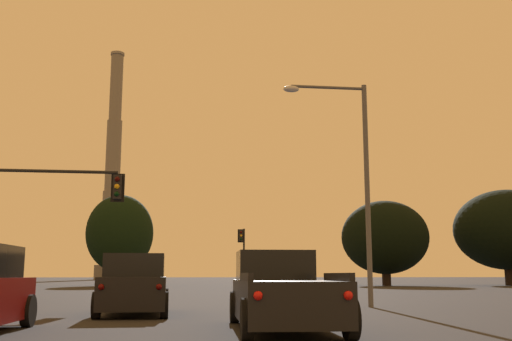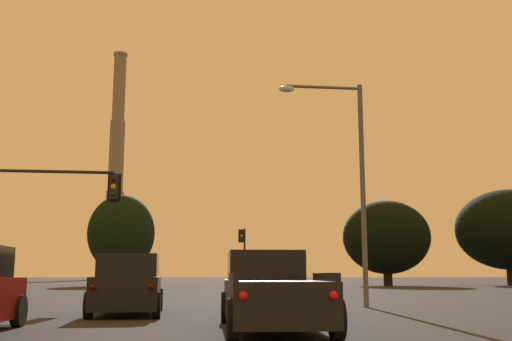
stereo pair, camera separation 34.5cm
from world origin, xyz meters
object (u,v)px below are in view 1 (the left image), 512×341
suv_center_lane_front (135,285)px  smokestack (112,187)px  traffic_light_far_right (242,249)px  traffic_light_overhead_left (24,199)px  pickup_truck_right_lane_second (282,293)px  street_lamp (354,167)px

suv_center_lane_front → smokestack: size_ratio=0.08×
traffic_light_far_right → suv_center_lane_front: bearing=-100.9°
suv_center_lane_front → traffic_light_overhead_left: traffic_light_overhead_left is taller
pickup_truck_right_lane_second → traffic_light_far_right: traffic_light_far_right is taller
traffic_light_overhead_left → street_lamp: street_lamp is taller
street_lamp → smokestack: (-25.39, 138.41, 18.75)m
traffic_light_overhead_left → smokestack: (-12.04, 134.95, 19.77)m
suv_center_lane_front → traffic_light_far_right: bearing=77.9°
pickup_truck_right_lane_second → smokestack: 150.55m
suv_center_lane_front → traffic_light_far_right: 38.12m
traffic_light_far_right → smokestack: (-24.43, 104.26, 20.51)m
suv_center_lane_front → smokestack: 144.53m
smokestack → street_lamp: bearing=-79.6°
suv_center_lane_front → street_lamp: bearing=20.2°
street_lamp → smokestack: 141.96m
street_lamp → smokestack: size_ratio=0.14×
pickup_truck_right_lane_second → street_lamp: (4.40, 8.83, 4.61)m
traffic_light_far_right → street_lamp: bearing=-88.4°
traffic_light_far_right → street_lamp: size_ratio=0.63×
traffic_light_overhead_left → street_lamp: 13.83m
suv_center_lane_front → traffic_light_overhead_left: size_ratio=0.76×
pickup_truck_right_lane_second → traffic_light_overhead_left: (-8.94, 12.30, 3.60)m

